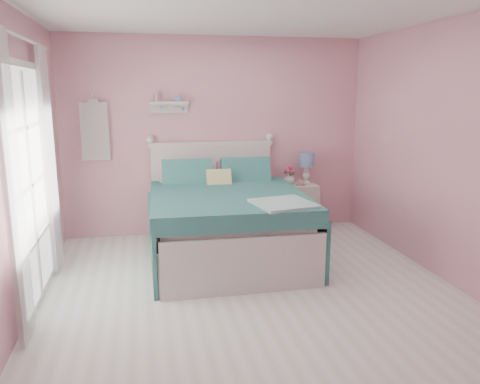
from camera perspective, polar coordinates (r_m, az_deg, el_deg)
name	(u,v)px	position (r m, az deg, el deg)	size (l,w,h in m)	color
floor	(255,298)	(4.50, 1.90, -12.78)	(4.50, 4.50, 0.00)	silver
room_shell	(257,128)	(4.09, 2.06, 7.75)	(4.50, 4.50, 4.50)	#D28595
bed	(225,222)	(5.42, -1.82, -3.70)	(1.74, 2.16, 1.24)	silver
nightstand	(299,207)	(6.51, 7.15, -1.83)	(0.45, 0.45, 0.65)	beige
table_lamp	(307,162)	(6.48, 8.12, 3.66)	(0.21, 0.21, 0.42)	white
vase	(289,178)	(6.42, 6.04, 1.67)	(0.15, 0.15, 0.16)	silver
teacup	(301,182)	(6.34, 7.43, 1.16)	(0.10, 0.10, 0.08)	pink
roses	(290,170)	(6.40, 6.06, 2.69)	(0.14, 0.11, 0.12)	#D54878
wall_shelf	(168,104)	(6.16, -8.76, 10.54)	(0.50, 0.15, 0.25)	silver
hanging_dress	(95,132)	(6.18, -17.28, 7.04)	(0.34, 0.03, 0.72)	white
french_door	(30,186)	(4.54, -24.23, 0.63)	(0.04, 1.32, 2.16)	silver
curtain_near	(13,192)	(3.80, -25.92, 0.01)	(0.04, 0.40, 2.32)	white
curtain_far	(50,162)	(5.24, -22.14, 3.40)	(0.04, 0.40, 2.32)	white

